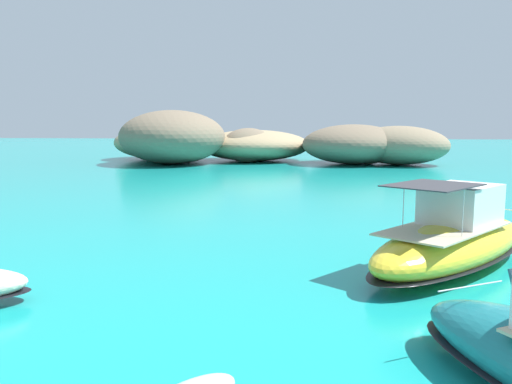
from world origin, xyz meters
The scene contains 3 objects.
islet_large centered at (-14.47, 69.05, 2.99)m, with size 33.75×28.65×7.48m.
islet_small centered at (10.84, 66.48, 2.66)m, with size 24.47×20.01×5.50m.
motorboat_yellow centered at (7.85, 13.67, 1.05)m, with size 9.16×10.21×3.31m.
Camera 1 is at (2.47, -5.69, 5.33)m, focal length 35.66 mm.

